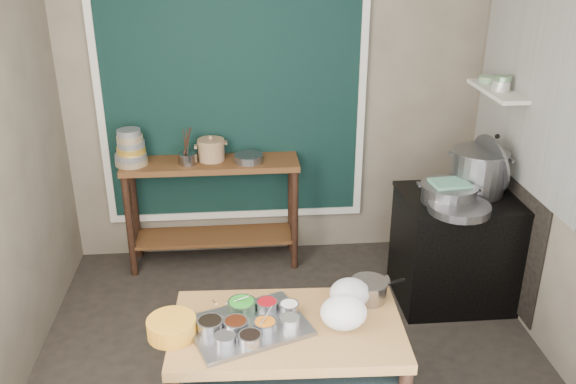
{
  "coord_description": "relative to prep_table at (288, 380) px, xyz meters",
  "views": [
    {
      "loc": [
        -0.32,
        -3.47,
        2.72
      ],
      "look_at": [
        0.0,
        0.25,
        1.1
      ],
      "focal_mm": 38.0,
      "sensor_mm": 36.0,
      "label": 1
    }
  ],
  "objects": [
    {
      "name": "floor",
      "position": [
        0.09,
        0.75,
        -0.39
      ],
      "size": [
        3.5,
        3.0,
        0.02
      ],
      "primitive_type": "cube",
      "color": "#2C2621",
      "rests_on": "ground"
    },
    {
      "name": "back_wall",
      "position": [
        0.09,
        2.26,
        1.02
      ],
      "size": [
        3.5,
        0.02,
        2.8
      ],
      "primitive_type": "cube",
      "color": "#776C5B",
      "rests_on": "floor"
    },
    {
      "name": "right_wall",
      "position": [
        1.85,
        0.75,
        1.02
      ],
      "size": [
        0.02,
        3.0,
        2.8
      ],
      "primitive_type": "cube",
      "color": "#776C5B",
      "rests_on": "floor"
    },
    {
      "name": "curtain_panel",
      "position": [
        -0.26,
        2.22,
        0.98
      ],
      "size": [
        2.1,
        0.02,
        1.9
      ],
      "primitive_type": "cube",
      "color": "black",
      "rests_on": "back_wall"
    },
    {
      "name": "curtain_frame",
      "position": [
        -0.26,
        2.21,
        0.98
      ],
      "size": [
        2.22,
        0.03,
        2.02
      ],
      "primitive_type": null,
      "color": "beige",
      "rests_on": "back_wall"
    },
    {
      "name": "tile_panel",
      "position": [
        1.82,
        1.3,
        1.48
      ],
      "size": [
        0.02,
        1.7,
        1.7
      ],
      "primitive_type": "cube",
      "color": "#B2B2AA",
      "rests_on": "right_wall"
    },
    {
      "name": "soot_patch",
      "position": [
        1.83,
        1.4,
        0.32
      ],
      "size": [
        0.01,
        1.3,
        1.3
      ],
      "primitive_type": "cube",
      "color": "black",
      "rests_on": "right_wall"
    },
    {
      "name": "wall_shelf",
      "position": [
        1.72,
        1.6,
        1.23
      ],
      "size": [
        0.22,
        0.7,
        0.03
      ],
      "primitive_type": "cube",
      "color": "beige",
      "rests_on": "right_wall"
    },
    {
      "name": "prep_table",
      "position": [
        0.0,
        0.0,
        0.0
      ],
      "size": [
        1.28,
        0.77,
        0.75
      ],
      "primitive_type": "cube",
      "rotation": [
        0.0,
        0.0,
        -0.04
      ],
      "color": "#9C6A38",
      "rests_on": "floor"
    },
    {
      "name": "back_counter",
      "position": [
        -0.46,
        2.03,
        0.1
      ],
      "size": [
        1.45,
        0.4,
        0.95
      ],
      "primitive_type": "cube",
      "color": "brown",
      "rests_on": "floor"
    },
    {
      "name": "stove_block",
      "position": [
        1.44,
        1.3,
        0.05
      ],
      "size": [
        0.9,
        0.68,
        0.85
      ],
      "primitive_type": "cube",
      "color": "black",
      "rests_on": "floor"
    },
    {
      "name": "stove_top",
      "position": [
        1.44,
        1.3,
        0.49
      ],
      "size": [
        0.92,
        0.69,
        0.03
      ],
      "primitive_type": "cube",
      "color": "black",
      "rests_on": "stove_block"
    },
    {
      "name": "condiment_tray",
      "position": [
        -0.21,
        -0.01,
        0.39
      ],
      "size": [
        0.72,
        0.61,
        0.03
      ],
      "primitive_type": "cube",
      "rotation": [
        0.0,
        0.0,
        0.36
      ],
      "color": "gray",
      "rests_on": "prep_table"
    },
    {
      "name": "condiment_bowls",
      "position": [
        -0.21,
        -0.01,
        0.43
      ],
      "size": [
        0.56,
        0.43,
        0.06
      ],
      "color": "gray",
      "rests_on": "condiment_tray"
    },
    {
      "name": "yellow_basin",
      "position": [
        -0.61,
        -0.04,
        0.42
      ],
      "size": [
        0.27,
        0.27,
        0.1
      ],
      "primitive_type": "cylinder",
      "rotation": [
        0.0,
        0.0,
        0.04
      ],
      "color": "orange",
      "rests_on": "prep_table"
    },
    {
      "name": "saucepan",
      "position": [
        0.49,
        0.21,
        0.44
      ],
      "size": [
        0.28,
        0.28,
        0.12
      ],
      "primitive_type": null,
      "rotation": [
        0.0,
        0.0,
        0.33
      ],
      "color": "gray",
      "rests_on": "prep_table"
    },
    {
      "name": "plastic_bag_a",
      "position": [
        0.3,
        -0.04,
        0.47
      ],
      "size": [
        0.26,
        0.22,
        0.19
      ],
      "primitive_type": "ellipsoid",
      "rotation": [
        0.0,
        0.0,
        -0.03
      ],
      "color": "white",
      "rests_on": "prep_table"
    },
    {
      "name": "plastic_bag_b",
      "position": [
        0.36,
        0.15,
        0.46
      ],
      "size": [
        0.26,
        0.23,
        0.17
      ],
      "primitive_type": "ellipsoid",
      "rotation": [
        0.0,
        0.0,
        0.17
      ],
      "color": "white",
      "rests_on": "prep_table"
    },
    {
      "name": "bowl_stack",
      "position": [
        -1.1,
        2.01,
        0.7
      ],
      "size": [
        0.26,
        0.26,
        0.3
      ],
      "color": "tan",
      "rests_on": "back_counter"
    },
    {
      "name": "utensil_cup",
      "position": [
        -0.64,
        1.98,
        0.62
      ],
      "size": [
        0.17,
        0.17,
        0.09
      ],
      "primitive_type": "cylinder",
      "rotation": [
        0.0,
        0.0,
        -0.12
      ],
      "color": "gray",
      "rests_on": "back_counter"
    },
    {
      "name": "ceramic_crock",
      "position": [
        -0.45,
        2.06,
        0.65
      ],
      "size": [
        0.3,
        0.3,
        0.16
      ],
      "primitive_type": null,
      "rotation": [
        0.0,
        0.0,
        0.32
      ],
      "color": "#846548",
      "rests_on": "back_counter"
    },
    {
      "name": "wide_bowl",
      "position": [
        -0.15,
        1.99,
        0.6
      ],
      "size": [
        0.28,
        0.28,
        0.06
      ],
      "primitive_type": "cylinder",
      "rotation": [
        0.0,
        0.0,
        -0.21
      ],
      "color": "gray",
      "rests_on": "back_counter"
    },
    {
      "name": "stock_pot",
      "position": [
        1.55,
        1.37,
        0.67
      ],
      "size": [
        0.57,
        0.57,
        0.34
      ],
      "primitive_type": null,
      "rotation": [
        0.0,
        0.0,
        -0.43
      ],
      "color": "gray",
      "rests_on": "stove_top"
    },
    {
      "name": "pot_lid",
      "position": [
        1.65,
        1.39,
        0.73
      ],
      "size": [
        0.2,
        0.47,
        0.45
      ],
      "primitive_type": "cylinder",
      "rotation": [
        0.0,
        1.36,
        0.2
      ],
      "color": "gray",
      "rests_on": "stove_top"
    },
    {
      "name": "steamer",
      "position": [
        1.28,
        1.22,
        0.57
      ],
      "size": [
        0.53,
        0.53,
        0.14
      ],
      "primitive_type": null,
      "rotation": [
        0.0,
        0.0,
        -0.3
      ],
      "color": "gray",
      "rests_on": "stove_top"
    },
    {
      "name": "green_cloth",
      "position": [
        1.28,
        1.22,
        0.65
      ],
      "size": [
        0.28,
        0.23,
        0.02
      ],
      "primitive_type": "cube",
      "rotation": [
        0.0,
        0.0,
        0.11
      ],
      "color": "slate",
      "rests_on": "steamer"
    },
    {
      "name": "shallow_pan",
      "position": [
        1.31,
        1.05,
        0.53
      ],
      "size": [
        0.49,
        0.49,
        0.06
      ],
      "primitive_type": "cylinder",
      "rotation": [
        0.0,
        0.0,
        -0.11
      ],
      "color": "gray",
      "rests_on": "stove_top"
    },
    {
      "name": "shelf_bowl_stack",
      "position": [
        1.72,
        1.55,
        1.29
      ],
      "size": [
        0.14,
        0.14,
        0.11
      ],
      "color": "silver",
      "rests_on": "wall_shelf"
    },
    {
      "name": "shelf_bowl_green",
      "position": [
        1.72,
        1.79,
        1.27
      ],
      "size": [
        0.19,
        0.19,
        0.05
      ],
      "primitive_type": "cylinder",
      "rotation": [
        0.0,
        0.0,
        0.34
      ],
      "color": "gray",
      "rests_on": "wall_shelf"
    }
  ]
}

